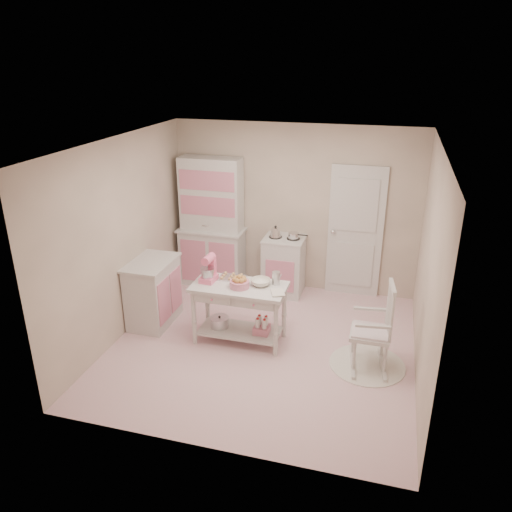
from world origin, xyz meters
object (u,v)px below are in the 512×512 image
at_px(stand_mixer, 208,269).
at_px(rocking_chair, 371,326).
at_px(work_table, 240,313).
at_px(bread_basket, 240,284).
at_px(base_cabinet, 153,292).
at_px(hutch, 211,223).
at_px(stove, 284,265).

bearing_deg(stand_mixer, rocking_chair, -0.38).
height_order(work_table, bread_basket, bread_basket).
height_order(base_cabinet, stand_mixer, stand_mixer).
bearing_deg(work_table, hutch, 120.90).
relative_size(hutch, work_table, 1.73).
bearing_deg(rocking_chair, base_cabinet, 166.75).
bearing_deg(base_cabinet, rocking_chair, -5.55).
distance_m(stove, bread_basket, 1.67).
height_order(stand_mixer, bread_basket, stand_mixer).
xyz_separation_m(rocking_chair, work_table, (-1.67, 0.14, -0.15)).
bearing_deg(rocking_chair, stove, 122.50).
relative_size(base_cabinet, bread_basket, 3.68).
bearing_deg(bread_basket, rocking_chair, -2.97).
bearing_deg(bread_basket, base_cabinet, 171.27).
bearing_deg(rocking_chair, work_table, 167.66).
height_order(hutch, base_cabinet, hutch).
xyz_separation_m(base_cabinet, work_table, (1.30, -0.15, -0.06)).
xyz_separation_m(base_cabinet, stand_mixer, (0.88, -0.13, 0.51)).
height_order(stove, stand_mixer, stand_mixer).
bearing_deg(bread_basket, hutch, 120.64).
distance_m(hutch, bread_basket, 1.93).
height_order(rocking_chair, stand_mixer, stand_mixer).
distance_m(base_cabinet, rocking_chair, 2.98).
xyz_separation_m(hutch, stove, (1.20, -0.05, -0.58)).
relative_size(stove, stand_mixer, 2.71).
bearing_deg(hutch, stove, -2.39).
relative_size(hutch, stove, 2.26).
bearing_deg(work_table, stand_mixer, 177.27).
distance_m(stove, base_cabinet, 2.08).
xyz_separation_m(rocking_chair, stand_mixer, (-2.09, 0.16, 0.42)).
bearing_deg(stand_mixer, hutch, 112.72).
relative_size(base_cabinet, work_table, 0.77).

